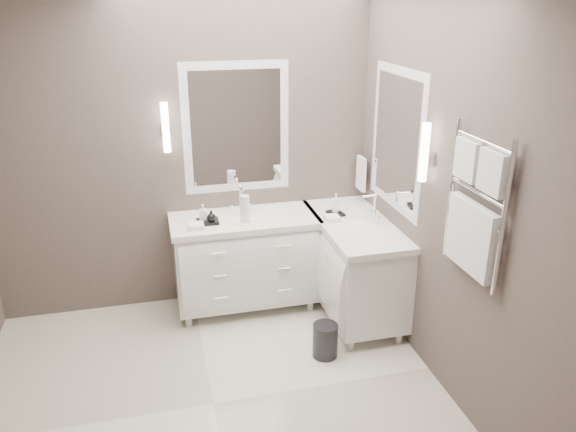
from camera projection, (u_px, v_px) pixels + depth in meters
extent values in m
cube|color=silver|center=(214.00, 404.00, 3.82)|extent=(3.20, 3.00, 0.01)
cube|color=#504540|center=(183.00, 154.00, 4.68)|extent=(3.20, 0.01, 2.70)
cube|color=#504540|center=(248.00, 374.00, 1.96)|extent=(3.20, 0.01, 2.70)
cube|color=#504540|center=(448.00, 197.00, 3.68)|extent=(0.01, 3.00, 2.70)
cube|color=white|center=(245.00, 260.00, 4.86)|extent=(1.20, 0.55, 0.70)
cube|color=white|center=(244.00, 220.00, 4.72)|extent=(1.24, 0.59, 0.05)
ellipsoid|color=white|center=(244.00, 222.00, 4.73)|extent=(0.36, 0.28, 0.12)
cylinder|color=white|center=(241.00, 199.00, 4.81)|extent=(0.02, 0.02, 0.22)
cube|color=white|center=(354.00, 265.00, 4.76)|extent=(0.55, 1.20, 0.70)
cube|color=white|center=(356.00, 224.00, 4.63)|extent=(0.59, 1.24, 0.05)
ellipsoid|color=white|center=(356.00, 226.00, 4.63)|extent=(0.36, 0.28, 0.12)
cylinder|color=white|center=(375.00, 207.00, 4.61)|extent=(0.02, 0.02, 0.22)
cube|color=white|center=(236.00, 128.00, 4.69)|extent=(0.90, 0.02, 1.10)
cube|color=white|center=(236.00, 128.00, 4.69)|extent=(0.77, 0.02, 0.96)
cube|color=white|center=(396.00, 139.00, 4.33)|extent=(0.02, 0.90, 1.10)
cube|color=white|center=(396.00, 139.00, 4.33)|extent=(0.02, 0.90, 0.96)
cube|color=white|center=(166.00, 134.00, 4.50)|extent=(0.05, 0.05, 0.10)
cylinder|color=white|center=(166.00, 128.00, 4.49)|extent=(0.06, 0.06, 0.40)
cube|color=white|center=(424.00, 160.00, 3.79)|extent=(0.05, 0.05, 0.10)
cylinder|color=white|center=(424.00, 152.00, 3.77)|extent=(0.06, 0.06, 0.40)
cylinder|color=white|center=(363.00, 158.00, 4.93)|extent=(0.02, 0.22, 0.02)
cube|color=white|center=(361.00, 174.00, 4.98)|extent=(0.03, 0.17, 0.30)
cylinder|color=white|center=(504.00, 221.00, 3.03)|extent=(0.03, 0.03, 0.90)
cylinder|color=white|center=(452.00, 189.00, 3.52)|extent=(0.03, 0.03, 0.90)
cube|color=white|center=(493.00, 173.00, 3.07)|extent=(0.06, 0.22, 0.24)
cube|color=white|center=(468.00, 160.00, 3.31)|extent=(0.06, 0.22, 0.24)
cube|color=white|center=(471.00, 237.00, 3.35)|extent=(0.06, 0.46, 0.42)
cylinder|color=black|center=(325.00, 340.00, 4.27)|extent=(0.21, 0.21, 0.27)
cube|color=black|center=(208.00, 222.00, 4.58)|extent=(0.18, 0.14, 0.03)
cube|color=black|center=(335.00, 213.00, 4.76)|extent=(0.14, 0.17, 0.02)
cylinder|color=silver|center=(245.00, 209.00, 4.58)|extent=(0.10, 0.10, 0.22)
imported|color=white|center=(203.00, 212.00, 4.56)|extent=(0.07, 0.07, 0.13)
imported|color=black|center=(211.00, 216.00, 4.54)|extent=(0.08, 0.08, 0.09)
imported|color=white|center=(336.00, 203.00, 4.73)|extent=(0.07, 0.07, 0.16)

